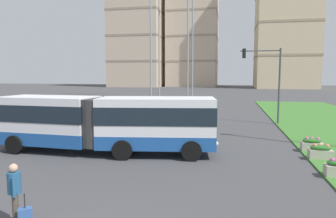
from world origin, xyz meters
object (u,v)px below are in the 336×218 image
Objects in this scene: articulated_bus at (105,122)px; pedestrian_crossing at (14,190)px; apartment_tower_westcentre at (193,27)px; car_silver_hatch at (124,113)px; apartment_tower_west at (137,26)px; apartment_tower_centre at (287,10)px; flower_planter_3 at (321,152)px; flower_planter_4 at (312,144)px; rolling_suitcase at (25,218)px; traffic_light_far_right at (267,73)px.

articulated_bus is 6.89× the size of pedestrian_crossing.
pedestrian_crossing is 113.60m from apartment_tower_westcentre.
car_silver_hatch is at bearing 104.50° from articulated_bus.
apartment_tower_west reaches higher than pedestrian_crossing.
apartment_tower_centre reaches higher than pedestrian_crossing.
car_silver_hatch is at bearing 142.88° from flower_planter_3.
apartment_tower_westcentre is at bearing 100.44° from flower_planter_4.
apartment_tower_west is (-28.04, 102.34, 21.42)m from rolling_suitcase.
apartment_tower_westcentre reaches higher than pedestrian_crossing.
apartment_tower_westcentre reaches higher than traffic_light_far_right.
car_silver_hatch is 13.01m from traffic_light_far_right.
apartment_tower_westcentre is (-18.58, 100.83, 21.55)m from flower_planter_4.
flower_planter_3 is at bearing 42.59° from rolling_suitcase.
flower_planter_4 is 10.52m from traffic_light_far_right.
articulated_bus is 11.10m from flower_planter_3.
apartment_tower_centre is at bearing 82.13° from flower_planter_3.
flower_planter_3 is at bearing -97.87° from apartment_tower_centre.
car_silver_hatch is 19.68m from pedestrian_crossing.
traffic_light_far_right is (-1.41, 11.35, 3.91)m from flower_planter_3.
apartment_tower_west is 21.36m from apartment_tower_westcentre.
apartment_tower_west is (-36.44, 81.97, 17.39)m from traffic_light_far_right.
apartment_tower_westcentre reaches higher than car_silver_hatch.
apartment_tower_centre is at bearing 80.00° from traffic_light_far_right.
flower_planter_4 is (9.82, 10.71, 0.11)m from rolling_suitcase.
articulated_bus is at bearing 98.09° from rolling_suitcase.
apartment_tower_westcentre is (19.28, 9.20, 0.24)m from apartment_tower_west.
car_silver_hatch reaches higher than flower_planter_3.
pedestrian_crossing is 107.81m from apartment_tower_west.
rolling_suitcase is 14.53m from flower_planter_4.
pedestrian_crossing reaches higher than flower_planter_4.
pedestrian_crossing is 0.04× the size of apartment_tower_centre.
traffic_light_far_right is 0.15× the size of apartment_tower_west.
apartment_tower_centre is (30.97, -12.93, 2.50)m from apartment_tower_westcentre.
articulated_bus is at bearing -128.70° from traffic_light_far_right.
articulated_bus is 0.27× the size of apartment_tower_westcentre.
pedestrian_crossing is 0.04× the size of apartment_tower_west.
rolling_suitcase is 103.93m from apartment_tower_centre.
articulated_bus is at bearing -75.50° from car_silver_hatch.
flower_planter_4 is 0.03× the size of apartment_tower_west.
apartment_tower_centre is (26.28, 79.07, 23.72)m from car_silver_hatch.
flower_planter_4 is (10.27, 10.51, -0.58)m from pedestrian_crossing.
car_silver_hatch is 0.09× the size of apartment_tower_centre.
flower_planter_3 is 12.09m from traffic_light_far_right.
apartment_tower_westcentre reaches higher than flower_planter_4.
flower_planter_4 is 101.40m from apartment_tower_west.
traffic_light_far_right is at bearing 98.32° from flower_planter_4.
pedestrian_crossing is at bearing -134.33° from flower_planter_4.
rolling_suitcase is at bearing -132.51° from flower_planter_4.
traffic_light_far_right is at bearing -100.00° from apartment_tower_centre.
rolling_suitcase is 22.40m from traffic_light_far_right.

